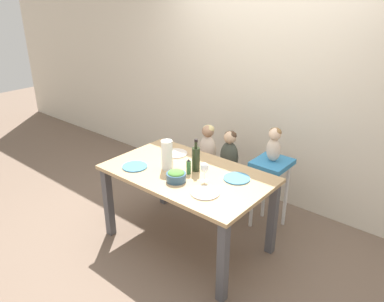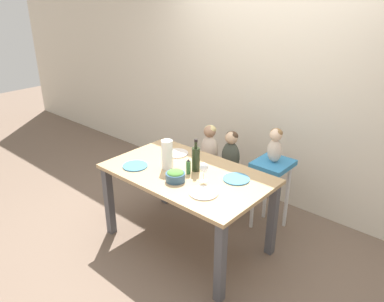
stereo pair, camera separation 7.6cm
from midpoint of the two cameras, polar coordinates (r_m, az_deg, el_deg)
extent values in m
plane|color=#705B4C|center=(3.72, -0.09, -13.62)|extent=(14.00, 14.00, 0.00)
cube|color=beige|center=(4.13, 12.09, 10.46)|extent=(10.00, 0.06, 2.70)
cube|color=tan|center=(3.33, -0.10, -3.46)|extent=(1.47, 0.89, 0.03)
cube|color=#4C4C51|center=(3.73, -11.95, -7.45)|extent=(0.07, 0.07, 0.72)
cube|color=#4C4C51|center=(2.94, 5.10, -16.62)|extent=(0.07, 0.07, 0.72)
cube|color=#4C4C51|center=(4.16, -3.61, -3.50)|extent=(0.07, 0.07, 0.72)
cube|color=#4C4C51|center=(3.47, 12.77, -10.13)|extent=(0.07, 0.07, 0.72)
cylinder|color=silver|center=(4.25, 0.36, -5.14)|extent=(0.04, 0.04, 0.42)
cylinder|color=silver|center=(4.09, 3.40, -6.39)|extent=(0.04, 0.04, 0.42)
cylinder|color=silver|center=(4.44, 2.78, -3.80)|extent=(0.04, 0.04, 0.42)
cylinder|color=silver|center=(4.29, 5.77, -4.94)|extent=(0.04, 0.04, 0.42)
cube|color=tan|center=(4.16, 3.15, -2.19)|extent=(0.38, 0.43, 0.05)
cylinder|color=silver|center=(4.09, 3.38, -6.39)|extent=(0.04, 0.04, 0.42)
cylinder|color=silver|center=(3.95, 6.68, -7.72)|extent=(0.04, 0.04, 0.42)
cylinder|color=silver|center=(4.29, 5.75, -4.93)|extent=(0.04, 0.04, 0.42)
cylinder|color=silver|center=(4.16, 8.96, -6.14)|extent=(0.04, 0.04, 0.42)
cube|color=tan|center=(4.01, 6.34, -3.34)|extent=(0.38, 0.43, 0.05)
cylinder|color=silver|center=(3.79, 9.84, -7.04)|extent=(0.04, 0.04, 0.68)
cylinder|color=silver|center=(3.69, 13.06, -8.24)|extent=(0.04, 0.04, 0.68)
cylinder|color=silver|center=(3.98, 11.72, -5.66)|extent=(0.04, 0.04, 0.68)
cylinder|color=silver|center=(3.88, 14.82, -6.74)|extent=(0.04, 0.04, 0.68)
cube|color=teal|center=(3.67, 12.85, -1.94)|extent=(0.32, 0.37, 0.05)
ellipsoid|color=beige|center=(4.08, 3.21, 0.21)|extent=(0.21, 0.15, 0.33)
sphere|color=tan|center=(4.00, 3.27, 3.01)|extent=(0.13, 0.13, 0.13)
ellipsoid|color=#DBC684|center=(4.00, 3.35, 3.30)|extent=(0.13, 0.12, 0.09)
ellipsoid|color=#3D4238|center=(3.93, 6.46, -0.88)|extent=(0.21, 0.15, 0.33)
sphere|color=#D6AD89|center=(3.84, 6.60, 2.02)|extent=(0.13, 0.13, 0.13)
ellipsoid|color=#473323|center=(3.84, 6.69, 2.32)|extent=(0.13, 0.12, 0.09)
ellipsoid|color=beige|center=(3.61, 13.05, 0.06)|extent=(0.14, 0.10, 0.23)
sphere|color=beige|center=(3.55, 13.28, 2.42)|extent=(0.12, 0.12, 0.12)
ellipsoid|color=olive|center=(3.55, 13.36, 2.71)|extent=(0.12, 0.11, 0.08)
cylinder|color=#232D19|center=(3.30, 1.25, -1.28)|extent=(0.07, 0.07, 0.22)
cylinder|color=#232D19|center=(3.24, 1.27, 1.11)|extent=(0.03, 0.03, 0.08)
cylinder|color=black|center=(3.23, 1.28, 1.60)|extent=(0.03, 0.03, 0.02)
cylinder|color=white|center=(3.34, -3.16, -0.54)|extent=(0.10, 0.10, 0.27)
cylinder|color=white|center=(3.17, 2.48, -4.62)|extent=(0.06, 0.06, 0.00)
cylinder|color=white|center=(3.15, 2.50, -3.92)|extent=(0.01, 0.01, 0.08)
ellipsoid|color=white|center=(3.11, 2.53, -2.54)|extent=(0.07, 0.07, 0.09)
cylinder|color=#335675|center=(3.16, -1.84, -3.97)|extent=(0.17, 0.17, 0.07)
ellipsoid|color=#4C8438|center=(3.14, -1.85, -3.37)|extent=(0.14, 0.14, 0.05)
cylinder|color=teal|center=(3.45, -8.03, -2.26)|extent=(0.23, 0.23, 0.01)
cylinder|color=silver|center=(3.68, -1.78, -0.34)|extent=(0.23, 0.23, 0.01)
cylinder|color=teal|center=(3.22, 7.43, -4.24)|extent=(0.23, 0.23, 0.01)
cylinder|color=silver|center=(2.98, 2.53, -6.40)|extent=(0.23, 0.23, 0.01)
cylinder|color=#336633|center=(3.27, 0.12, -2.52)|extent=(0.04, 0.04, 0.12)
cone|color=black|center=(3.24, 0.12, -1.41)|extent=(0.03, 0.03, 0.02)
camera|label=1|loc=(0.04, -89.33, 0.29)|focal=35.00mm
camera|label=2|loc=(0.04, 90.67, -0.29)|focal=35.00mm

